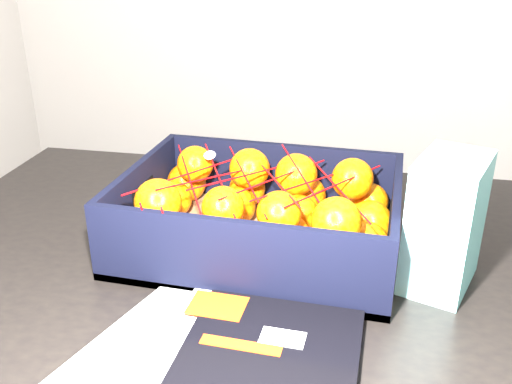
% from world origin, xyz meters
% --- Properties ---
extents(table, '(1.24, 0.86, 0.75)m').
position_xyz_m(table, '(-0.32, 0.29, 0.65)').
color(table, black).
rests_on(table, ground).
extents(magazine_stack, '(0.36, 0.32, 0.02)m').
position_xyz_m(magazine_stack, '(-0.31, 0.01, 0.76)').
color(magazine_stack, silver).
rests_on(magazine_stack, table).
extents(produce_crate, '(0.43, 0.32, 0.12)m').
position_xyz_m(produce_crate, '(-0.33, 0.32, 0.79)').
color(produce_crate, olive).
rests_on(produce_crate, table).
extents(clementine_heap, '(0.41, 0.30, 0.13)m').
position_xyz_m(clementine_heap, '(-0.33, 0.32, 0.81)').
color(clementine_heap, orange).
rests_on(clementine_heap, produce_crate).
extents(mesh_net, '(0.36, 0.28, 0.09)m').
position_xyz_m(mesh_net, '(-0.34, 0.31, 0.87)').
color(mesh_net, '#B9060B').
rests_on(mesh_net, clementine_heap).
extents(retail_carton, '(0.12, 0.15, 0.19)m').
position_xyz_m(retail_carton, '(-0.05, 0.27, 0.85)').
color(retail_carton, white).
rests_on(retail_carton, table).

